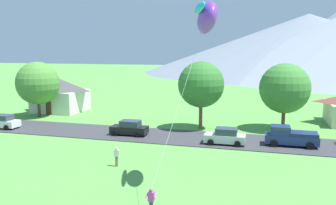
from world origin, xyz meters
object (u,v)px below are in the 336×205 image
object	(u,v)px
tree_near_left	(201,85)
parked_car_black_mid_west	(130,128)
pickup_truck_navy_west_side	(290,136)
parked_car_white_west_end	(2,122)
house_leftmost	(60,95)
tree_left_of_center	(285,88)
parked_car_silver_mid_east	(225,136)
watcher_person	(117,156)
tree_center	(38,83)
kite_flyer_with_kite	(206,19)

from	to	relation	value
tree_near_left	parked_car_black_mid_west	xyz separation A→B (m)	(-7.18, -5.72, -4.65)
pickup_truck_navy_west_side	parked_car_white_west_end	bearing A→B (deg)	-178.09
house_leftmost	tree_left_of_center	world-z (taller)	tree_left_of_center
parked_car_silver_mid_east	watcher_person	world-z (taller)	parked_car_silver_mid_east
house_leftmost	tree_near_left	size ratio (longest dim) A/B	0.91
house_leftmost	tree_near_left	bearing A→B (deg)	-15.12
tree_center	tree_left_of_center	bearing A→B (deg)	1.29
tree_left_of_center	watcher_person	bearing A→B (deg)	-127.50
parked_car_white_west_end	parked_car_black_mid_west	size ratio (longest dim) A/B	1.00
tree_left_of_center	tree_center	size ratio (longest dim) A/B	1.02
tree_near_left	kite_flyer_with_kite	xyz separation A→B (m)	(3.55, -18.02, 6.37)
house_leftmost	tree_center	distance (m)	5.46
tree_center	parked_car_silver_mid_east	xyz separation A→B (m)	(28.06, -8.19, -4.06)
pickup_truck_navy_west_side	watcher_person	world-z (taller)	pickup_truck_navy_west_side
parked_car_white_west_end	watcher_person	xyz separation A→B (m)	(19.56, -9.41, 0.01)
tree_center	watcher_person	distance (m)	26.94
kite_flyer_with_kite	house_leftmost	bearing A→B (deg)	138.16
pickup_truck_navy_west_side	tree_center	bearing A→B (deg)	168.48
tree_near_left	tree_left_of_center	xyz separation A→B (m)	(9.86, 2.24, -0.40)
tree_left_of_center	parked_car_white_west_end	distance (m)	35.05
tree_center	watcher_person	world-z (taller)	tree_center
tree_left_of_center	parked_car_white_west_end	size ratio (longest dim) A/B	1.93
tree_left_of_center	tree_center	world-z (taller)	tree_left_of_center
tree_center	pickup_truck_navy_west_side	world-z (taller)	tree_center
house_leftmost	kite_flyer_with_kite	world-z (taller)	kite_flyer_with_kite
watcher_person	tree_left_of_center	bearing A→B (deg)	52.50
parked_car_black_mid_west	kite_flyer_with_kite	xyz separation A→B (m)	(10.73, -12.30, 11.02)
pickup_truck_navy_west_side	tree_near_left	bearing A→B (deg)	151.53
house_leftmost	tree_left_of_center	bearing A→B (deg)	-7.09
tree_center	parked_car_black_mid_west	size ratio (longest dim) A/B	1.89
parked_car_silver_mid_east	parked_car_white_west_end	bearing A→B (deg)	179.93
parked_car_black_mid_west	pickup_truck_navy_west_side	distance (m)	17.42
tree_center	parked_car_black_mid_west	distance (m)	18.94
house_leftmost	parked_car_white_west_end	bearing A→B (deg)	-90.08
tree_near_left	tree_center	world-z (taller)	tree_near_left
house_leftmost	tree_left_of_center	size ratio (longest dim) A/B	0.94
house_leftmost	parked_car_silver_mid_east	size ratio (longest dim) A/B	1.80
tree_near_left	kite_flyer_with_kite	size ratio (longest dim) A/B	0.64
tree_left_of_center	parked_car_black_mid_west	bearing A→B (deg)	-154.98
tree_left_of_center	house_leftmost	bearing A→B (deg)	172.91
parked_car_white_west_end	parked_car_silver_mid_east	xyz separation A→B (m)	(27.60, -0.03, 0.00)
parked_car_white_west_end	pickup_truck_navy_west_side	xyz separation A→B (m)	(34.00, 1.13, 0.19)
parked_car_silver_mid_east	kite_flyer_with_kite	xyz separation A→B (m)	(-0.28, -11.30, 11.02)
kite_flyer_with_kite	watcher_person	world-z (taller)	kite_flyer_with_kite
pickup_truck_navy_west_side	watcher_person	bearing A→B (deg)	-143.88
tree_center	parked_car_white_west_end	size ratio (longest dim) A/B	1.90
house_leftmost	kite_flyer_with_kite	size ratio (longest dim) A/B	0.58
house_leftmost	watcher_person	bearing A→B (deg)	-49.03
house_leftmost	tree_left_of_center	xyz separation A→B (m)	(33.61, -4.18, 2.44)
parked_car_silver_mid_east	kite_flyer_with_kite	world-z (taller)	kite_flyer_with_kite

